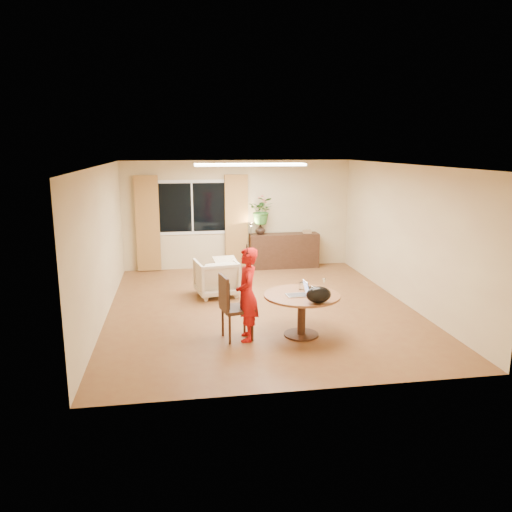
{
  "coord_description": "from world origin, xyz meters",
  "views": [
    {
      "loc": [
        -1.48,
        -8.68,
        2.92
      ],
      "look_at": [
        -0.11,
        -0.2,
        1.03
      ],
      "focal_mm": 35.0,
      "sensor_mm": 36.0,
      "label": 1
    }
  ],
  "objects_px": {
    "dining_chair": "(237,307)",
    "armchair": "(216,278)",
    "dining_table": "(302,303)",
    "sideboard": "(284,251)",
    "child": "(247,294)"
  },
  "relations": [
    {
      "from": "dining_table",
      "to": "armchair",
      "type": "height_order",
      "value": "armchair"
    },
    {
      "from": "armchair",
      "to": "sideboard",
      "type": "xyz_separation_m",
      "value": [
        1.83,
        2.1,
        0.05
      ]
    },
    {
      "from": "dining_chair",
      "to": "armchair",
      "type": "height_order",
      "value": "dining_chair"
    },
    {
      "from": "child",
      "to": "sideboard",
      "type": "relative_size",
      "value": 0.85
    },
    {
      "from": "armchair",
      "to": "dining_chair",
      "type": "bearing_deg",
      "value": 83.14
    },
    {
      "from": "child",
      "to": "armchair",
      "type": "bearing_deg",
      "value": -168.68
    },
    {
      "from": "armchair",
      "to": "child",
      "type": "bearing_deg",
      "value": 86.56
    },
    {
      "from": "child",
      "to": "armchair",
      "type": "relative_size",
      "value": 1.79
    },
    {
      "from": "dining_table",
      "to": "dining_chair",
      "type": "relative_size",
      "value": 1.16
    },
    {
      "from": "dining_table",
      "to": "dining_chair",
      "type": "xyz_separation_m",
      "value": [
        -1.01,
        0.03,
        -0.02
      ]
    },
    {
      "from": "dining_table",
      "to": "sideboard",
      "type": "relative_size",
      "value": 0.7
    },
    {
      "from": "dining_chair",
      "to": "armchair",
      "type": "relative_size",
      "value": 1.27
    },
    {
      "from": "dining_chair",
      "to": "child",
      "type": "relative_size",
      "value": 0.71
    },
    {
      "from": "armchair",
      "to": "sideboard",
      "type": "relative_size",
      "value": 0.48
    },
    {
      "from": "dining_table",
      "to": "sideboard",
      "type": "xyz_separation_m",
      "value": [
        0.7,
        4.48,
        -0.11
      ]
    }
  ]
}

